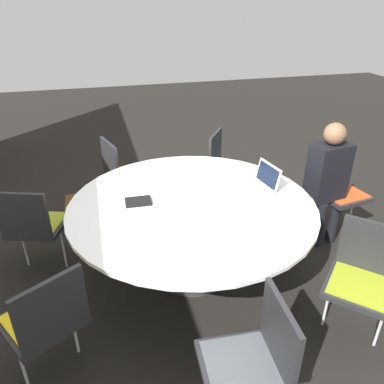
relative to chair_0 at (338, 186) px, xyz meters
name	(u,v)px	position (x,y,z in m)	size (l,w,h in m)	color
ground_plane	(192,273)	(-0.32, 1.60, -0.52)	(16.00, 16.00, 0.00)	black
conference_table	(192,214)	(-0.32, 1.60, 0.10)	(1.99, 1.99, 0.72)	#333333
chair_0	(338,186)	(0.00, 0.00, 0.00)	(0.48, 0.50, 0.86)	#262628
chair_1	(226,163)	(0.82, 0.90, 0.00)	(0.60, 0.60, 0.86)	#262628
chair_2	(122,170)	(0.94, 2.05, 0.00)	(0.54, 0.53, 0.86)	#262628
chair_3	(34,222)	(0.06, 2.88, 0.00)	(0.54, 0.55, 0.86)	#262628
chair_4	(46,317)	(-1.07, 2.70, 0.00)	(0.59, 0.59, 0.86)	#262628
chair_5	(254,358)	(-1.65, 1.62, 0.00)	(0.47, 0.45, 0.86)	#262628
chair_6	(364,274)	(-1.22, 0.63, 0.00)	(0.61, 0.61, 0.86)	#262628
person_0	(328,175)	(-0.12, 0.22, 0.19)	(0.30, 0.39, 1.21)	black
laptop	(262,182)	(-0.22, 0.95, 0.26)	(0.34, 0.27, 0.21)	silver
spiral_notebook	(138,201)	(-0.20, 2.02, 0.22)	(0.16, 0.22, 0.02)	black
handbag	(75,213)	(0.78, 2.60, -0.38)	(0.36, 0.16, 0.28)	#513319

